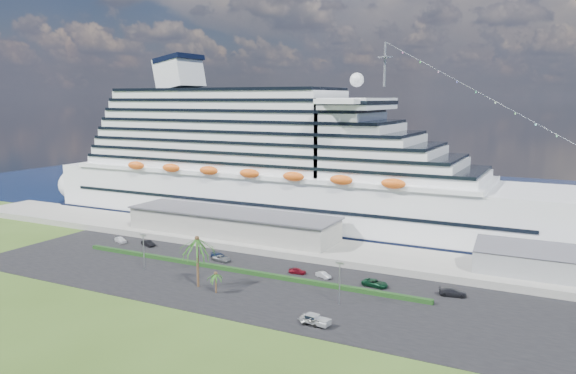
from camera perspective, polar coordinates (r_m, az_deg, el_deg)
The scene contains 22 objects.
ground at distance 111.70m, azimuth -6.12°, elevation -11.44°, with size 420.00×420.00×0.00m, color #364F1A.
asphalt_lot at distance 120.46m, azimuth -3.21°, elevation -9.83°, with size 140.00×38.00×0.12m, color black.
wharf at distance 144.86m, azimuth 2.63°, elevation -6.21°, with size 240.00×20.00×1.80m, color gray.
water at distance 228.15m, azimuth 12.07°, elevation -1.00°, with size 420.00×160.00×0.02m, color black.
cruise_ship at distance 172.25m, azimuth -0.53°, elevation 1.60°, with size 191.00×38.00×54.00m.
terminal_building at distance 155.59m, azimuth -5.78°, elevation -3.62°, with size 61.00×15.00×6.30m.
port_shed at distance 131.96m, azimuth 23.80°, elevation -6.94°, with size 24.00×12.31×7.37m.
hedge at distance 128.33m, azimuth -5.19°, elevation -8.42°, with size 88.00×1.10×0.90m, color black.
lamp_post_left at distance 132.57m, azimuth -14.46°, elevation -5.95°, with size 1.60×0.35×8.27m.
lamp_post_right at distance 107.85m, azimuth 5.27°, elevation -9.17°, with size 1.60×0.35×8.27m.
palm_tall at distance 117.54m, azimuth -9.22°, elevation -5.76°, with size 8.82×8.82×11.13m.
palm_short at distance 114.84m, azimuth -7.36°, elevation -8.95°, with size 3.53×3.53×4.56m.
parked_car_0 at distance 159.45m, azimuth -16.65°, elevation -5.16°, with size 1.86×4.63×1.58m, color white.
parked_car_1 at distance 154.05m, azimuth -14.04°, elevation -5.55°, with size 1.64×4.71×1.55m, color black.
parked_car_2 at distance 136.96m, azimuth -6.78°, elevation -7.22°, with size 2.25×4.87×1.35m, color gray.
parked_car_3 at distance 138.49m, azimuth -7.00°, elevation -7.01°, with size 2.08×5.13×1.49m, color #111D3C.
parked_car_4 at distance 126.67m, azimuth 0.97°, elevation -8.51°, with size 1.58×3.94×1.34m, color maroon.
parked_car_5 at distance 124.12m, azimuth 3.61°, elevation -8.92°, with size 1.33×3.83×1.26m, color #B7B9BF.
parked_car_6 at distance 119.76m, azimuth 8.83°, elevation -9.62°, with size 2.52×5.47×1.52m, color #0C321D.
parked_car_7 at distance 117.62m, azimuth 16.37°, elevation -10.24°, with size 2.16×5.31×1.54m, color black.
pickup_truck at distance 99.59m, azimuth 2.76°, elevation -13.30°, with size 5.52×2.67×1.86m.
boat_trailer at distance 99.50m, azimuth 2.78°, elevation -13.23°, with size 6.20×4.12×1.77m.
Camera 1 is at (57.89, -87.21, 38.98)m, focal length 35.00 mm.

